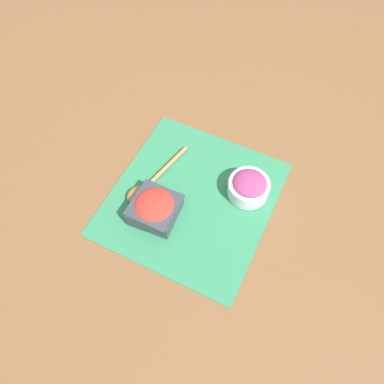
# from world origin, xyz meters

# --- Properties ---
(ground_plane) EXTENTS (3.00, 3.00, 0.00)m
(ground_plane) POSITION_xyz_m (0.00, 0.00, 0.00)
(ground_plane) COLOR brown
(placemat) EXTENTS (0.45, 0.42, 0.00)m
(placemat) POSITION_xyz_m (0.00, 0.00, 0.00)
(placemat) COLOR #2D7A51
(placemat) RESTS_ON ground_plane
(onion_bowl) EXTENTS (0.11, 0.11, 0.06)m
(onion_bowl) POSITION_xyz_m (-0.08, 0.13, 0.04)
(onion_bowl) COLOR silver
(onion_bowl) RESTS_ON placemat
(tomato_bowl) EXTENTS (0.12, 0.12, 0.06)m
(tomato_bowl) POSITION_xyz_m (0.09, -0.06, 0.04)
(tomato_bowl) COLOR #333842
(tomato_bowl) RESTS_ON placemat
(wooden_spoon) EXTENTS (0.24, 0.08, 0.03)m
(wooden_spoon) POSITION_xyz_m (0.03, -0.13, 0.01)
(wooden_spoon) COLOR #9E7042
(wooden_spoon) RESTS_ON placemat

